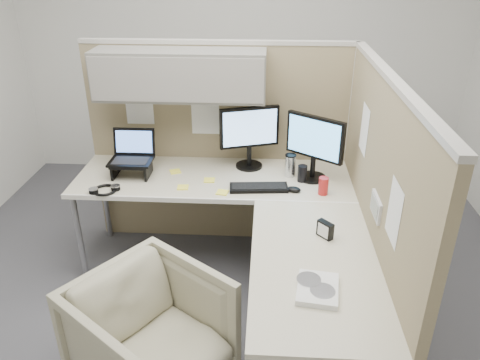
# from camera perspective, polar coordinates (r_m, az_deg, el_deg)

# --- Properties ---
(ground) EXTENTS (4.50, 4.50, 0.00)m
(ground) POSITION_cam_1_polar(r_m,az_deg,el_deg) (3.34, -2.04, -15.09)
(ground) COLOR #45444A
(ground) RESTS_ON ground
(partition_back) EXTENTS (2.00, 0.36, 1.63)m
(partition_back) POSITION_cam_1_polar(r_m,az_deg,el_deg) (3.53, -4.62, 7.94)
(partition_back) COLOR #91805F
(partition_back) RESTS_ON ground
(partition_right) EXTENTS (0.07, 2.03, 1.63)m
(partition_right) POSITION_cam_1_polar(r_m,az_deg,el_deg) (2.86, 15.83, -3.82)
(partition_right) COLOR #91805F
(partition_right) RESTS_ON ground
(desk) EXTENTS (2.00, 1.98, 0.73)m
(desk) POSITION_cam_1_polar(r_m,az_deg,el_deg) (3.03, 0.33, -3.82)
(desk) COLOR beige
(desk) RESTS_ON ground
(office_chair) EXTENTS (0.95, 0.96, 0.73)m
(office_chair) POSITION_cam_1_polar(r_m,az_deg,el_deg) (2.69, -10.83, -17.50)
(office_chair) COLOR #B2AB8D
(office_chair) RESTS_ON ground
(monitor_left) EXTENTS (0.43, 0.20, 0.47)m
(monitor_left) POSITION_cam_1_polar(r_m,az_deg,el_deg) (3.43, 1.15, 5.81)
(monitor_left) COLOR black
(monitor_left) RESTS_ON desk
(monitor_right) EXTENTS (0.38, 0.29, 0.47)m
(monitor_right) POSITION_cam_1_polar(r_m,az_deg,el_deg) (3.28, 9.07, 4.50)
(monitor_right) COLOR black
(monitor_right) RESTS_ON desk
(laptop_station) EXTENTS (0.30, 0.26, 0.32)m
(laptop_station) POSITION_cam_1_polar(r_m,az_deg,el_deg) (3.46, -13.03, 2.54)
(laptop_station) COLOR black
(laptop_station) RESTS_ON desk
(keyboard) EXTENTS (0.41, 0.17, 0.02)m
(keyboard) POSITION_cam_1_polar(r_m,az_deg,el_deg) (3.20, 2.30, -0.94)
(keyboard) COLOR black
(keyboard) RESTS_ON desk
(mouse) EXTENTS (0.11, 0.09, 0.03)m
(mouse) POSITION_cam_1_polar(r_m,az_deg,el_deg) (3.19, 6.59, -1.14)
(mouse) COLOR black
(mouse) RESTS_ON desk
(travel_mug) EXTENTS (0.08, 0.08, 0.17)m
(travel_mug) POSITION_cam_1_polar(r_m,az_deg,el_deg) (3.38, 6.15, 1.80)
(travel_mug) COLOR silver
(travel_mug) RESTS_ON desk
(soda_can_green) EXTENTS (0.07, 0.07, 0.12)m
(soda_can_green) POSITION_cam_1_polar(r_m,az_deg,el_deg) (3.17, 10.13, -0.72)
(soda_can_green) COLOR #B21E1E
(soda_can_green) RESTS_ON desk
(soda_can_silver) EXTENTS (0.07, 0.07, 0.12)m
(soda_can_silver) POSITION_cam_1_polar(r_m,az_deg,el_deg) (3.32, 7.60, 0.79)
(soda_can_silver) COLOR black
(soda_can_silver) RESTS_ON desk
(sticky_note_d) EXTENTS (0.08, 0.08, 0.01)m
(sticky_note_d) POSITION_cam_1_polar(r_m,az_deg,el_deg) (3.33, -3.76, -0.01)
(sticky_note_d) COLOR #FDF242
(sticky_note_d) RESTS_ON desk
(sticky_note_a) EXTENTS (0.08, 0.08, 0.01)m
(sticky_note_a) POSITION_cam_1_polar(r_m,az_deg,el_deg) (3.24, -6.98, -0.89)
(sticky_note_a) COLOR #FDF242
(sticky_note_a) RESTS_ON desk
(sticky_note_c) EXTENTS (0.10, 0.10, 0.01)m
(sticky_note_c) POSITION_cam_1_polar(r_m,az_deg,el_deg) (3.48, -7.90, 1.04)
(sticky_note_c) COLOR #FDF242
(sticky_note_c) RESTS_ON desk
(sticky_note_b) EXTENTS (0.09, 0.09, 0.01)m
(sticky_note_b) POSITION_cam_1_polar(r_m,az_deg,el_deg) (3.16, -2.17, -1.51)
(sticky_note_b) COLOR #FDF242
(sticky_note_b) RESTS_ON desk
(headphones) EXTENTS (0.21, 0.21, 0.03)m
(headphones) POSITION_cam_1_polar(r_m,az_deg,el_deg) (3.30, -16.17, -1.16)
(headphones) COLOR black
(headphones) RESTS_ON desk
(paper_stack) EXTENTS (0.23, 0.27, 0.03)m
(paper_stack) POSITION_cam_1_polar(r_m,az_deg,el_deg) (2.33, 9.43, -12.95)
(paper_stack) COLOR white
(paper_stack) RESTS_ON desk
(desk_clock) EXTENTS (0.09, 0.10, 0.10)m
(desk_clock) POSITION_cam_1_polar(r_m,az_deg,el_deg) (2.71, 10.33, -5.98)
(desk_clock) COLOR black
(desk_clock) RESTS_ON desk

